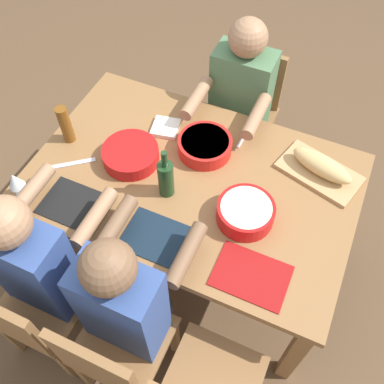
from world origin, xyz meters
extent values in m
plane|color=brown|center=(0.00, 0.00, 0.00)|extent=(8.00, 8.00, 0.00)
cube|color=olive|center=(0.00, 0.00, 0.72)|extent=(1.61, 1.06, 0.04)
cube|color=olive|center=(-0.74, -0.47, 0.35)|extent=(0.07, 0.07, 0.70)
cube|color=olive|center=(0.74, -0.47, 0.35)|extent=(0.07, 0.07, 0.70)
cube|color=olive|center=(-0.74, 0.47, 0.35)|extent=(0.07, 0.07, 0.70)
cube|color=olive|center=(0.74, 0.47, 0.35)|extent=(0.07, 0.07, 0.70)
cube|color=olive|center=(0.44, -0.77, 0.44)|extent=(0.40, 0.40, 0.03)
cube|color=olive|center=(0.27, -0.60, 0.21)|extent=(0.04, 0.04, 0.42)
cube|color=olive|center=(0.61, -0.60, 0.21)|extent=(0.04, 0.04, 0.42)
cube|color=olive|center=(0.00, 0.77, 0.44)|extent=(0.40, 0.40, 0.03)
cube|color=olive|center=(0.00, 0.95, 0.65)|extent=(0.38, 0.04, 0.40)
cube|color=olive|center=(0.17, 0.60, 0.21)|extent=(0.04, 0.04, 0.42)
cube|color=olive|center=(-0.17, 0.60, 0.21)|extent=(0.04, 0.04, 0.42)
cube|color=olive|center=(0.17, 0.94, 0.21)|extent=(0.04, 0.04, 0.42)
cube|color=olive|center=(-0.17, 0.94, 0.21)|extent=(0.04, 0.04, 0.42)
cylinder|color=#2D2D38|center=(0.08, 0.55, 0.23)|extent=(0.11, 0.11, 0.45)
cylinder|color=#2D2D38|center=(-0.08, 0.55, 0.23)|extent=(0.11, 0.11, 0.45)
cube|color=#4C724C|center=(0.00, 0.71, 0.73)|extent=(0.34, 0.20, 0.55)
cylinder|color=#9E7251|center=(0.17, 0.44, 0.85)|extent=(0.07, 0.30, 0.07)
cylinder|color=#9E7251|center=(-0.17, 0.44, 0.85)|extent=(0.07, 0.30, 0.07)
sphere|color=#9E7251|center=(0.00, 0.71, 1.09)|extent=(0.21, 0.21, 0.21)
cube|color=olive|center=(0.00, -0.77, 0.44)|extent=(0.40, 0.40, 0.03)
cube|color=olive|center=(0.00, -0.95, 0.65)|extent=(0.38, 0.04, 0.40)
cube|color=olive|center=(-0.17, -0.60, 0.21)|extent=(0.04, 0.04, 0.42)
cube|color=olive|center=(0.17, -0.60, 0.21)|extent=(0.04, 0.04, 0.42)
cube|color=olive|center=(-0.17, -0.94, 0.21)|extent=(0.04, 0.04, 0.42)
cylinder|color=#2D2D38|center=(-0.08, -0.55, 0.23)|extent=(0.11, 0.11, 0.45)
cylinder|color=#2D2D38|center=(0.08, -0.55, 0.23)|extent=(0.11, 0.11, 0.45)
cube|color=#334C8C|center=(0.00, -0.71, 0.73)|extent=(0.34, 0.20, 0.55)
cylinder|color=brown|center=(-0.17, -0.44, 0.85)|extent=(0.07, 0.30, 0.07)
cylinder|color=brown|center=(0.17, -0.44, 0.85)|extent=(0.07, 0.30, 0.07)
sphere|color=brown|center=(0.00, -0.71, 1.09)|extent=(0.21, 0.21, 0.21)
cube|color=olive|center=(-0.44, -0.77, 0.44)|extent=(0.40, 0.40, 0.03)
cube|color=olive|center=(-0.44, -0.95, 0.65)|extent=(0.38, 0.04, 0.40)
cube|color=olive|center=(-0.61, -0.60, 0.21)|extent=(0.04, 0.04, 0.42)
cube|color=olive|center=(-0.27, -0.60, 0.21)|extent=(0.04, 0.04, 0.42)
cube|color=olive|center=(-0.61, -0.94, 0.21)|extent=(0.04, 0.04, 0.42)
cube|color=olive|center=(-0.27, -0.94, 0.21)|extent=(0.04, 0.04, 0.42)
cylinder|color=#2D2D38|center=(-0.52, -0.55, 0.23)|extent=(0.11, 0.11, 0.45)
cylinder|color=#2D2D38|center=(-0.36, -0.55, 0.23)|extent=(0.11, 0.11, 0.45)
cube|color=#334C8C|center=(-0.44, -0.71, 0.73)|extent=(0.34, 0.20, 0.55)
cylinder|color=#9E7251|center=(-0.61, -0.44, 0.85)|extent=(0.07, 0.30, 0.07)
cylinder|color=#9E7251|center=(-0.27, -0.44, 0.85)|extent=(0.07, 0.30, 0.07)
sphere|color=#9E7251|center=(-0.44, -0.71, 1.09)|extent=(0.21, 0.21, 0.21)
cylinder|color=red|center=(-0.33, -0.01, 0.78)|extent=(0.29, 0.29, 0.08)
cylinder|color=#2D7028|center=(-0.33, -0.01, 0.81)|extent=(0.25, 0.25, 0.03)
cylinder|color=red|center=(-0.02, 0.20, 0.78)|extent=(0.28, 0.28, 0.08)
cylinder|color=#669E33|center=(-0.02, 0.20, 0.81)|extent=(0.25, 0.25, 0.03)
cylinder|color=red|center=(0.32, -0.11, 0.79)|extent=(0.27, 0.27, 0.09)
cylinder|color=beige|center=(0.32, -0.11, 0.82)|extent=(0.24, 0.24, 0.03)
cube|color=tan|center=(0.57, 0.29, 0.75)|extent=(0.45, 0.32, 0.02)
ellipsoid|color=tan|center=(0.57, 0.29, 0.81)|extent=(0.34, 0.19, 0.09)
cylinder|color=#193819|center=(-0.08, -0.12, 0.84)|extent=(0.08, 0.08, 0.20)
cylinder|color=#193819|center=(-0.08, -0.12, 0.98)|extent=(0.03, 0.03, 0.09)
cylinder|color=brown|center=(-0.70, -0.02, 0.85)|extent=(0.06, 0.06, 0.22)
cylinder|color=silver|center=(-0.70, -0.43, 0.74)|extent=(0.07, 0.07, 0.01)
cylinder|color=silver|center=(-0.70, -0.43, 0.78)|extent=(0.01, 0.01, 0.07)
cone|color=silver|center=(-0.70, -0.43, 0.86)|extent=(0.08, 0.08, 0.08)
cube|color=maroon|center=(0.44, -0.37, 0.74)|extent=(0.32, 0.23, 0.01)
cube|color=silver|center=(0.14, 0.37, 0.74)|extent=(0.03, 0.17, 0.01)
cube|color=#142333|center=(0.00, -0.37, 0.74)|extent=(0.32, 0.23, 0.01)
cube|color=black|center=(-0.44, -0.37, 0.74)|extent=(0.32, 0.23, 0.01)
cube|color=silver|center=(-0.59, -0.16, 0.74)|extent=(0.20, 0.16, 0.01)
cube|color=white|center=(-0.27, 0.25, 0.75)|extent=(0.16, 0.16, 0.02)
camera|label=1|loc=(0.53, -1.18, 2.46)|focal=40.65mm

